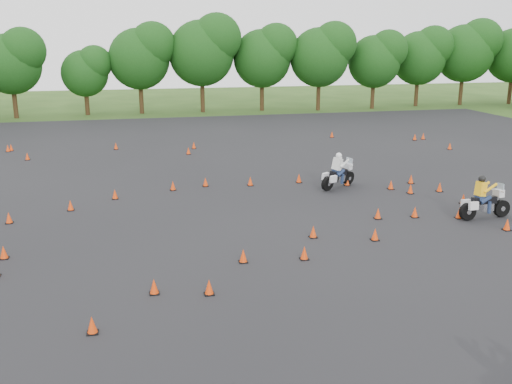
{
  "coord_description": "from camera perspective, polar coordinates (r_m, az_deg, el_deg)",
  "views": [
    {
      "loc": [
        -5.16,
        -18.43,
        7.44
      ],
      "look_at": [
        0.0,
        4.0,
        1.2
      ],
      "focal_mm": 40.0,
      "sensor_mm": 36.0,
      "label": 1
    }
  ],
  "objects": [
    {
      "name": "asphalt_pad",
      "position": [
        26.05,
        -0.99,
        -1.42
      ],
      "size": [
        62.0,
        62.0,
        0.0
      ],
      "primitive_type": "plane",
      "color": "black",
      "rests_on": "ground"
    },
    {
      "name": "rider_yellow",
      "position": [
        25.91,
        22.06,
        -0.49
      ],
      "size": [
        2.48,
        0.91,
        1.88
      ],
      "primitive_type": null,
      "rotation": [
        0.0,
        0.0,
        0.07
      ],
      "color": "yellow",
      "rests_on": "ground"
    },
    {
      "name": "treeline",
      "position": [
        53.54,
        -4.89,
        12.1
      ],
      "size": [
        87.26,
        32.35,
        10.34
      ],
      "color": "#153F12",
      "rests_on": "ground"
    },
    {
      "name": "rider_white",
      "position": [
        29.35,
        8.2,
        2.22
      ],
      "size": [
        2.47,
        1.89,
        1.87
      ],
      "primitive_type": null,
      "rotation": [
        0.0,
        0.0,
        0.54
      ],
      "color": "silver",
      "rests_on": "ground"
    },
    {
      "name": "ground",
      "position": [
        20.54,
        2.52,
        -6.09
      ],
      "size": [
        140.0,
        140.0,
        0.0
      ],
      "primitive_type": "plane",
      "color": "#2D5119",
      "rests_on": "ground"
    },
    {
      "name": "traffic_cones",
      "position": [
        25.58,
        -1.13,
        -1.21
      ],
      "size": [
        36.07,
        32.94,
        0.45
      ],
      "color": "#EA3D09",
      "rests_on": "asphalt_pad"
    }
  ]
}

